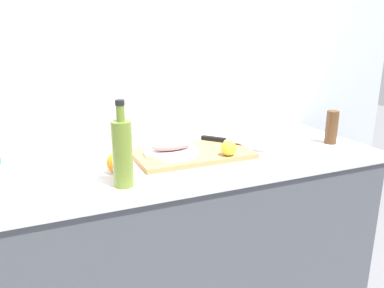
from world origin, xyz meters
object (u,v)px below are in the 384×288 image
object	(u,v)px
chef_knife	(225,140)
pepper_mill	(332,127)
white_plate	(172,152)
fish_fillet	(172,145)
lemon_0	(229,148)
olive_oil_bottle	(122,152)
cutting_board	(192,154)

from	to	relation	value
chef_knife	pepper_mill	bearing A→B (deg)	33.33
white_plate	fish_fillet	size ratio (longest dim) A/B	1.33
lemon_0	pepper_mill	world-z (taller)	pepper_mill
chef_knife	lemon_0	distance (m)	0.18
chef_knife	lemon_0	bearing A→B (deg)	-63.89
white_plate	pepper_mill	bearing A→B (deg)	-6.17
pepper_mill	olive_oil_bottle	bearing A→B (deg)	-172.75
chef_knife	lemon_0	xyz separation A→B (m)	(-0.07, -0.17, 0.02)
lemon_0	white_plate	bearing A→B (deg)	150.44
white_plate	olive_oil_bottle	size ratio (longest dim) A/B	0.78
olive_oil_bottle	pepper_mill	size ratio (longest dim) A/B	1.90
fish_fillet	pepper_mill	world-z (taller)	pepper_mill
white_plate	fish_fillet	world-z (taller)	fish_fillet
white_plate	olive_oil_bottle	xyz separation A→B (m)	(-0.24, -0.20, 0.09)
cutting_board	lemon_0	xyz separation A→B (m)	(0.11, -0.10, 0.04)
chef_knife	olive_oil_bottle	world-z (taller)	olive_oil_bottle
white_plate	fish_fillet	xyz separation A→B (m)	(0.00, 0.00, 0.03)
fish_fillet	lemon_0	world-z (taller)	lemon_0
lemon_0	olive_oil_bottle	distance (m)	0.44
lemon_0	olive_oil_bottle	size ratio (longest dim) A/B	0.21
fish_fillet	olive_oil_bottle	distance (m)	0.32
olive_oil_bottle	pepper_mill	distance (m)	0.97
lemon_0	olive_oil_bottle	bearing A→B (deg)	-167.92
lemon_0	cutting_board	bearing A→B (deg)	135.60
fish_fillet	lemon_0	bearing A→B (deg)	-29.56
cutting_board	pepper_mill	world-z (taller)	pepper_mill
white_plate	pepper_mill	distance (m)	0.73
cutting_board	pepper_mill	distance (m)	0.64
fish_fillet	olive_oil_bottle	world-z (taller)	olive_oil_bottle
fish_fillet	pepper_mill	distance (m)	0.72
cutting_board	pepper_mill	bearing A→B (deg)	-6.66
cutting_board	white_plate	distance (m)	0.09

